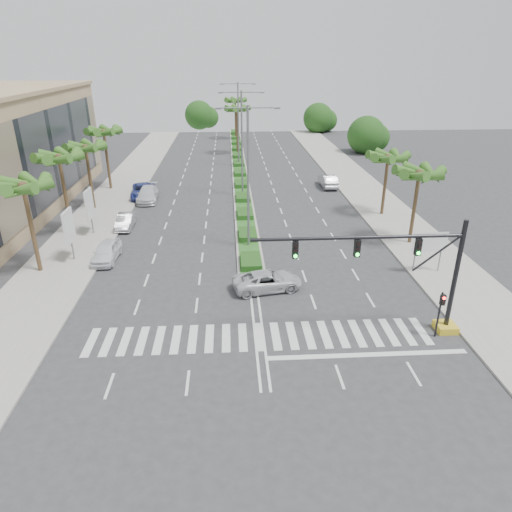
{
  "coord_description": "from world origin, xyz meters",
  "views": [
    {
      "loc": [
        -1.6,
        -23.14,
        15.6
      ],
      "look_at": [
        0.12,
        5.27,
        3.0
      ],
      "focal_mm": 32.0,
      "sensor_mm": 36.0,
      "label": 1
    }
  ],
  "objects_px": {
    "car_right": "(328,181)",
    "car_parked_c": "(143,191)",
    "car_parked_a": "(106,252)",
    "car_parked_d": "(148,194)",
    "car_parked_b": "(126,221)",
    "car_crossing": "(268,281)"
  },
  "relations": [
    {
      "from": "car_parked_a",
      "to": "car_parked_d",
      "type": "distance_m",
      "value": 16.8
    },
    {
      "from": "car_parked_d",
      "to": "car_crossing",
      "type": "distance_m",
      "value": 25.69
    },
    {
      "from": "car_parked_d",
      "to": "car_parked_b",
      "type": "bearing_deg",
      "value": -97.7
    },
    {
      "from": "car_parked_a",
      "to": "car_parked_d",
      "type": "height_order",
      "value": "car_parked_d"
    },
    {
      "from": "car_parked_c",
      "to": "car_right",
      "type": "height_order",
      "value": "car_right"
    },
    {
      "from": "car_parked_b",
      "to": "car_parked_d",
      "type": "bearing_deg",
      "value": 85.39
    },
    {
      "from": "car_parked_d",
      "to": "car_right",
      "type": "bearing_deg",
      "value": 9.13
    },
    {
      "from": "car_right",
      "to": "car_parked_c",
      "type": "bearing_deg",
      "value": 6.92
    },
    {
      "from": "car_parked_b",
      "to": "car_crossing",
      "type": "bearing_deg",
      "value": -46.71
    },
    {
      "from": "car_crossing",
      "to": "car_right",
      "type": "relative_size",
      "value": 1.02
    },
    {
      "from": "car_parked_b",
      "to": "car_parked_d",
      "type": "relative_size",
      "value": 0.76
    },
    {
      "from": "car_parked_b",
      "to": "car_crossing",
      "type": "relative_size",
      "value": 0.83
    },
    {
      "from": "car_parked_a",
      "to": "car_parked_c",
      "type": "distance_m",
      "value": 18.13
    },
    {
      "from": "car_parked_a",
      "to": "car_parked_d",
      "type": "bearing_deg",
      "value": 88.93
    },
    {
      "from": "car_parked_d",
      "to": "car_right",
      "type": "distance_m",
      "value": 22.6
    },
    {
      "from": "car_parked_d",
      "to": "car_right",
      "type": "xyz_separation_m",
      "value": [
        22.11,
        4.71,
        0.01
      ]
    },
    {
      "from": "car_parked_c",
      "to": "car_right",
      "type": "bearing_deg",
      "value": 1.58
    },
    {
      "from": "car_parked_b",
      "to": "car_right",
      "type": "distance_m",
      "value": 26.67
    },
    {
      "from": "car_parked_a",
      "to": "car_crossing",
      "type": "height_order",
      "value": "car_parked_a"
    },
    {
      "from": "car_parked_a",
      "to": "car_parked_b",
      "type": "bearing_deg",
      "value": 91.52
    },
    {
      "from": "car_parked_a",
      "to": "car_parked_b",
      "type": "height_order",
      "value": "car_parked_a"
    },
    {
      "from": "car_parked_b",
      "to": "car_right",
      "type": "bearing_deg",
      "value": 31.16
    }
  ]
}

